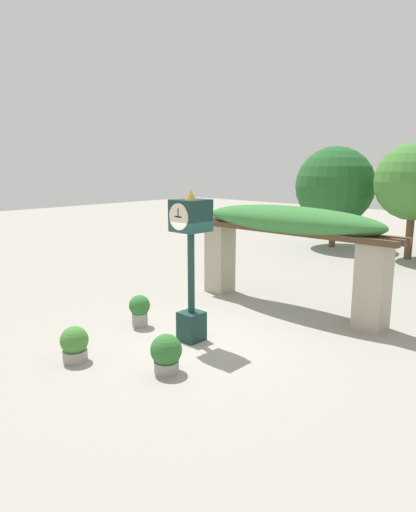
# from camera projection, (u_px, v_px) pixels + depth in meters

# --- Properties ---
(ground_plane) EXTENTS (60.00, 60.00, 0.00)m
(ground_plane) POSITION_uv_depth(u_px,v_px,m) (202.00, 340.00, 9.50)
(ground_plane) COLOR gray
(pedestal_clock) EXTENTS (0.63, 0.68, 3.12)m
(pedestal_clock) POSITION_uv_depth(u_px,v_px,m) (191.00, 253.00, 9.15)
(pedestal_clock) COLOR #14332D
(pedestal_clock) RESTS_ON ground
(pergola) EXTENTS (5.72, 1.23, 2.60)m
(pergola) POSITION_uv_depth(u_px,v_px,m) (288.00, 233.00, 11.31)
(pergola) COLOR #A89E89
(pergola) RESTS_ON ground
(potted_plant_near_left) EXTENTS (0.47, 0.47, 0.73)m
(potted_plant_near_left) POSITION_uv_depth(u_px,v_px,m) (140.00, 309.00, 10.25)
(potted_plant_near_left) COLOR gray
(potted_plant_near_left) RESTS_ON ground
(potted_plant_near_right) EXTENTS (0.56, 0.56, 0.70)m
(potted_plant_near_right) POSITION_uv_depth(u_px,v_px,m) (166.00, 353.00, 7.97)
(potted_plant_near_right) COLOR gray
(potted_plant_near_right) RESTS_ON ground
(potted_plant_far_left) EXTENTS (0.52, 0.52, 0.67)m
(potted_plant_far_left) POSITION_uv_depth(u_px,v_px,m) (74.00, 344.00, 8.44)
(potted_plant_far_left) COLOR gray
(potted_plant_far_left) RESTS_ON ground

